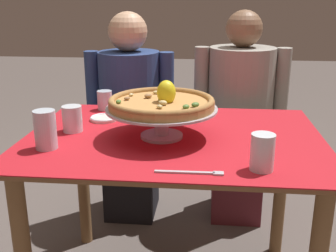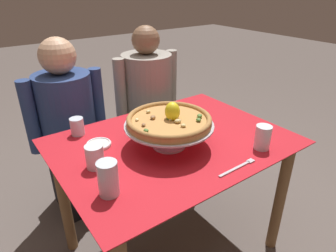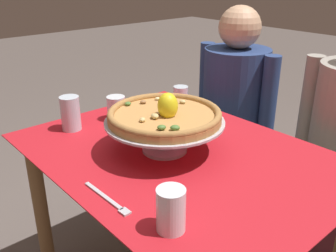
# 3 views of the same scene
# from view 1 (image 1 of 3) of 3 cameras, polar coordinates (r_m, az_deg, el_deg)

# --- Properties ---
(dining_table) EXTENTS (1.15, 0.85, 0.73)m
(dining_table) POSITION_cam_1_polar(r_m,az_deg,el_deg) (1.65, 0.80, -5.09)
(dining_table) COLOR olive
(dining_table) RESTS_ON ground
(pizza_stand) EXTENTS (0.42, 0.42, 0.12)m
(pizza_stand) POSITION_cam_1_polar(r_m,az_deg,el_deg) (1.56, -0.89, 1.55)
(pizza_stand) COLOR #B7B7C1
(pizza_stand) RESTS_ON dining_table
(pizza) EXTENTS (0.40, 0.40, 0.11)m
(pizza) POSITION_cam_1_polar(r_m,az_deg,el_deg) (1.54, -0.87, 3.35)
(pizza) COLOR #BC8447
(pizza) RESTS_ON pizza_stand
(water_glass_back_left) EXTENTS (0.07, 0.07, 0.09)m
(water_glass_back_left) POSITION_cam_1_polar(r_m,az_deg,el_deg) (1.98, -8.77, 3.42)
(water_glass_back_left) COLOR silver
(water_glass_back_left) RESTS_ON dining_table
(water_glass_side_left) EXTENTS (0.08, 0.08, 0.10)m
(water_glass_side_left) POSITION_cam_1_polar(r_m,az_deg,el_deg) (1.68, -13.13, 0.75)
(water_glass_side_left) COLOR white
(water_glass_side_left) RESTS_ON dining_table
(water_glass_front_right) EXTENTS (0.08, 0.08, 0.12)m
(water_glass_front_right) POSITION_cam_1_polar(r_m,az_deg,el_deg) (1.31, 12.96, -3.88)
(water_glass_front_right) COLOR white
(water_glass_front_right) RESTS_ON dining_table
(water_glass_front_left) EXTENTS (0.08, 0.08, 0.14)m
(water_glass_front_left) POSITION_cam_1_polar(r_m,az_deg,el_deg) (1.51, -16.64, -0.79)
(water_glass_front_left) COLOR silver
(water_glass_front_left) RESTS_ON dining_table
(side_plate) EXTENTS (0.12, 0.12, 0.02)m
(side_plate) POSITION_cam_1_polar(r_m,az_deg,el_deg) (1.82, -8.89, 1.08)
(side_plate) COLOR silver
(side_plate) RESTS_ON dining_table
(dinner_fork) EXTENTS (0.21, 0.02, 0.01)m
(dinner_fork) POSITION_cam_1_polar(r_m,az_deg,el_deg) (1.27, 3.50, -6.48)
(dinner_fork) COLOR #B7B7C1
(dinner_fork) RESTS_ON dining_table
(diner_left) EXTENTS (0.50, 0.34, 1.18)m
(diner_left) POSITION_cam_1_polar(r_m,az_deg,el_deg) (2.35, -5.24, 0.61)
(diner_left) COLOR black
(diner_left) RESTS_ON ground
(diner_right) EXTENTS (0.52, 0.36, 1.18)m
(diner_right) POSITION_cam_1_polar(r_m,az_deg,el_deg) (2.35, 9.85, 0.77)
(diner_right) COLOR maroon
(diner_right) RESTS_ON ground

